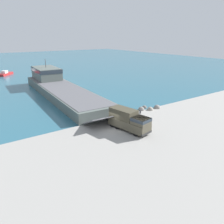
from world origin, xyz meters
name	(u,v)px	position (x,y,z in m)	size (l,w,h in m)	color
ground_plane	(110,129)	(0.00, 0.00, 0.00)	(240.00, 240.00, 0.00)	gray
water_surface	(4,65)	(0.00, 94.01, 0.00)	(240.00, 180.00, 0.01)	#285B70
landing_craft	(58,86)	(1.84, 26.84, 1.89)	(10.30, 42.84, 7.78)	#56605B
military_truck	(129,120)	(2.24, -1.95, 1.67)	(3.59, 7.31, 3.25)	#4C4738
soldier_on_ramp	(137,118)	(4.96, -0.71, 0.98)	(0.50, 0.41, 1.70)	#475638
moored_boat_a	(5,74)	(-4.70, 63.16, 0.59)	(6.22, 6.63, 1.78)	#B22323
mooring_bollard	(140,111)	(8.86, 2.83, 0.41)	(0.37, 0.37, 0.76)	#333338
shoreline_rock_a	(141,110)	(10.44, 4.30, 0.00)	(1.29, 1.29, 1.29)	gray
shoreline_rock_b	(157,108)	(13.88, 3.35, 0.00)	(1.34, 1.34, 1.34)	gray
shoreline_rock_c	(150,110)	(11.93, 3.30, 0.00)	(1.21, 1.21, 1.21)	gray
shoreline_rock_d	(144,108)	(11.81, 4.90, 0.00)	(1.02, 1.02, 1.02)	#66605B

